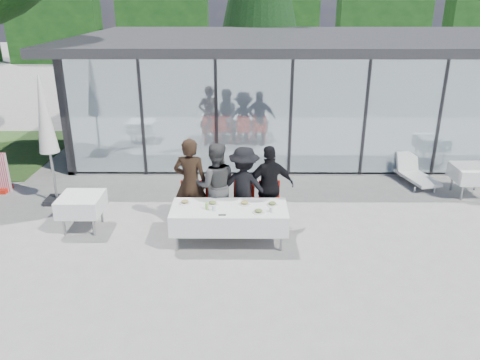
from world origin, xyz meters
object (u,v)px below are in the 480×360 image
diner_chair_c (244,202)px  plate_c (245,203)px  plate_a (185,202)px  plate_b (213,203)px  folded_eyeglasses (222,215)px  spare_table_right (471,174)px  dining_table (229,217)px  lounger (414,173)px  diner_a (191,183)px  spare_chair_b (394,154)px  plate_extra (259,211)px  diner_chair_d (269,202)px  juice_bottle (207,206)px  spare_table_left (81,204)px  diner_chair_a (191,202)px  diner_b (216,185)px  diner_c (244,187)px  market_umbrella (45,123)px  diner_d (270,187)px  plate_d (272,204)px

diner_chair_c → plate_c: diner_chair_c is taller
plate_a → plate_b: bearing=-5.4°
folded_eyeglasses → spare_table_right: 6.57m
dining_table → lounger: dining_table is taller
plate_a → plate_b: 0.55m
diner_a → spare_chair_b: bearing=-140.9°
plate_extra → spare_table_right: size_ratio=0.27×
diner_chair_d → folded_eyeglasses: bearing=-130.6°
diner_chair_d → plate_b: (-1.15, -0.61, 0.24)m
plate_b → juice_bottle: (-0.10, -0.23, 0.04)m
spare_table_left → spare_table_right: size_ratio=1.00×
juice_bottle → diner_chair_a: bearing=115.0°
diner_chair_c → spare_chair_b: size_ratio=1.00×
plate_a → lounger: size_ratio=0.16×
folded_eyeglasses → diner_b: bearing=99.3°
lounger → diner_c: bearing=-150.7°
dining_table → market_umbrella: market_umbrella is taller
diner_chair_d → spare_table_right: 5.28m
diner_d → spare_table_right: 5.29m
diner_chair_a → diner_chair_d: size_ratio=1.00×
diner_chair_a → plate_c: (1.12, -0.60, 0.24)m
diner_b → diner_chair_d: bearing=176.3°
diner_chair_a → lounger: bearing=24.3°
spare_chair_b → lounger: spare_chair_b is taller
diner_b → folded_eyeglasses: size_ratio=13.03×
spare_table_left → diner_a: bearing=4.7°
plate_a → plate_c: same height
juice_bottle → market_umbrella: size_ratio=0.04×
dining_table → plate_b: (-0.33, 0.14, 0.24)m
dining_table → spare_table_left: (-3.08, 0.57, 0.02)m
diner_chair_c → lounger: 5.15m
diner_b → plate_d: diner_b is taller
plate_b → juice_bottle: juice_bottle is taller
diner_b → diner_chair_c: diner_b is taller
plate_a → market_umbrella: market_umbrella is taller
plate_extra → spare_chair_b: bearing=47.3°
plate_c → plate_extra: size_ratio=1.00×
spare_table_left → market_umbrella: market_umbrella is taller
plate_d → juice_bottle: (-1.27, -0.21, 0.04)m
diner_c → juice_bottle: diner_c is taller
diner_chair_c → diner_d: 0.63m
dining_table → plate_a: bearing=167.5°
diner_chair_c → spare_table_right: bearing=16.7°
diner_a → folded_eyeglasses: 1.32m
folded_eyeglasses → lounger: 6.12m
plate_c → lounger: plate_c is taller
plate_extra → plate_c: bearing=124.9°
dining_table → diner_d: diner_d is taller
diner_chair_a → plate_b: (0.49, -0.61, 0.24)m
spare_table_left → diner_c: bearing=3.2°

